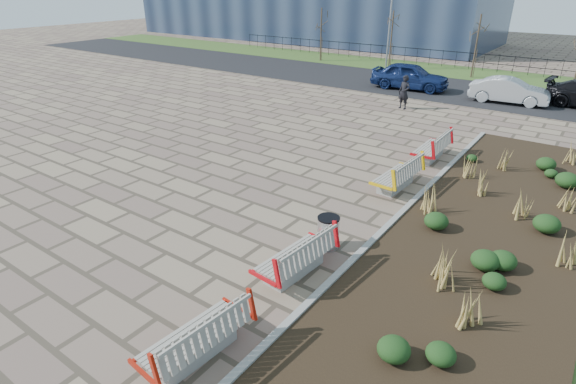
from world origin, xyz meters
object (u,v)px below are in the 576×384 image
Objects in this scene: bench_d at (431,146)px; litter_bin at (328,233)px; lamp_west at (390,26)px; bench_a at (194,334)px; car_blue at (410,76)px; bench_c at (396,173)px; car_silver at (509,91)px; pedestrian at (404,92)px; bench_b at (294,254)px.

bench_d is 2.58× the size of litter_bin.
lamp_west reaches higher than bench_d.
bench_a is at bearing -90.70° from litter_bin.
car_blue is at bearing 115.26° from bench_d.
bench_c is at bearing -164.99° from car_blue.
bench_a is 4.44m from litter_bin.
car_silver reaches higher than bench_d.
bench_d is 7.20m from pedestrian.
bench_c is (0.00, 8.71, 0.00)m from bench_a.
pedestrian is at bearing -61.31° from lamp_west.
bench_c is 0.53× the size of car_silver.
bench_d is 1.24× the size of pedestrian.
car_silver is at bearing 88.50° from litter_bin.
bench_b and bench_d have the same top height.
bench_d is at bearing 95.16° from bench_b.
bench_a is at bearing 173.97° from car_silver.
car_blue reaches higher than bench_d.
car_silver is (0.53, 13.72, 0.18)m from bench_c.
bench_a is 1.00× the size of bench_d.
bench_c is 1.00× the size of bench_d.
car_blue is (-5.09, 22.60, 0.29)m from bench_a.
car_silver is (4.15, 4.35, -0.17)m from pedestrian.
lamp_west reaches higher than bench_a.
bench_d is at bearing 90.42° from litter_bin.
pedestrian is at bearing 114.46° from bench_c.
lamp_west is (-9.00, 16.04, 2.54)m from bench_d.
car_silver is at bearing 93.89° from bench_a.
litter_bin is at bearing -68.91° from lamp_west.
bench_c is 0.35× the size of lamp_west.
bench_b is 20.20m from car_blue.
lamp_west reaches higher than bench_c.
bench_d is 18.57m from lamp_west.
lamp_west is at bearing 31.12° from car_blue.
pedestrian reaches higher than bench_c.
bench_c is 10.06m from pedestrian.
car_silver is (0.53, 19.39, 0.18)m from bench_b.
bench_c is 2.58× the size of litter_bin.
bench_a is 2.58× the size of litter_bin.
bench_c is 1.24× the size of pedestrian.
bench_d is 0.35× the size of lamp_west.
pedestrian is (-3.62, 15.04, 0.35)m from bench_b.
pedestrian is 4.74m from car_blue.
bench_c is 13.73m from car_silver.
car_silver is (0.53, 10.56, 0.18)m from bench_d.
lamp_west is (-9.53, 5.48, 2.36)m from car_silver.
pedestrian is at bearing 106.56° from bench_a.
car_silver reaches higher than bench_c.
bench_a and bench_b have the same top height.
car_blue is at bearing 120.63° from pedestrian.
bench_b is 15.48m from pedestrian.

